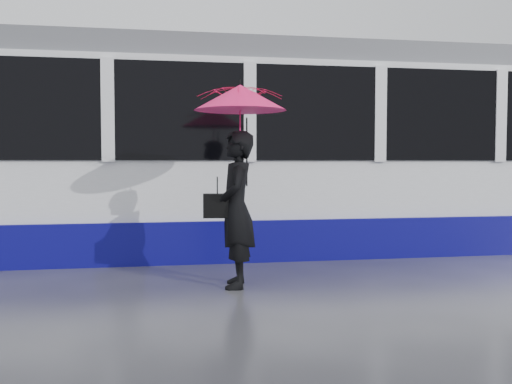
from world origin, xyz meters
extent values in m
plane|color=#2C2C32|center=(0.00, 0.00, 0.00)|extent=(90.00, 90.00, 0.00)
cube|color=#3F3D38|center=(0.00, 1.78, 0.01)|extent=(34.00, 0.07, 0.02)
cube|color=#3F3D38|center=(0.00, 3.22, 0.01)|extent=(34.00, 0.07, 0.02)
cube|color=white|center=(3.02, 2.50, 1.52)|extent=(24.00, 2.40, 2.95)
cube|color=#0B096B|center=(3.02, 2.50, 0.31)|extent=(24.00, 2.56, 0.62)
cube|color=black|center=(3.02, 2.50, 2.20)|extent=(23.00, 2.48, 1.40)
cube|color=#5B5D63|center=(3.02, 2.50, 3.17)|extent=(23.60, 2.20, 0.35)
imported|color=black|center=(0.09, -0.31, 0.92)|extent=(0.52, 0.72, 1.84)
imported|color=#FF156A|center=(0.14, -0.31, 1.94)|extent=(1.12, 1.14, 0.92)
cone|color=#FF156A|center=(0.14, -0.31, 2.23)|extent=(1.20, 1.20, 0.30)
cylinder|color=black|center=(0.14, -0.31, 2.40)|extent=(0.01, 0.01, 0.07)
cylinder|color=black|center=(0.22, -0.29, 1.59)|extent=(0.02, 0.02, 0.81)
cube|color=black|center=(-0.13, -0.29, 0.96)|extent=(0.34, 0.18, 0.28)
cylinder|color=black|center=(-0.13, -0.29, 1.20)|extent=(0.01, 0.01, 0.18)
camera|label=1|loc=(-0.84, -6.92, 1.47)|focal=40.00mm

